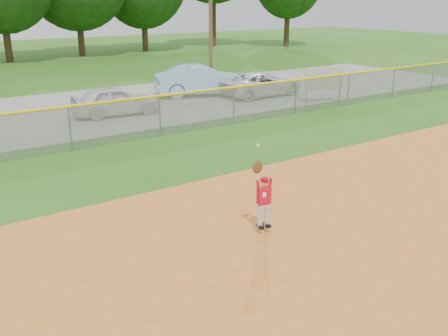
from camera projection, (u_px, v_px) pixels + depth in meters
The scene contains 9 objects.
ground at pixel (376, 236), 10.75m from camera, with size 120.00×120.00×0.00m, color #2B5F15.
parking_strip at pixel (101, 108), 23.25m from camera, with size 44.00×10.00×0.03m, color gray.
car_white_a at pixel (116, 101), 21.54m from camera, with size 1.51×3.76×1.28m, color silver.
car_blue at pixel (202, 80), 25.90m from camera, with size 1.67×4.78×1.57m, color #86B0C8.
car_white_b at pixel (262, 84), 25.86m from camera, with size 2.04×4.43×1.23m, color silver.
sponsor_sign at pixel (324, 80), 23.91m from camera, with size 1.88×0.73×1.76m.
outfield_fence at pixel (160, 113), 18.28m from camera, with size 40.06×0.10×1.55m.
power_lines at pixel (71, 2), 26.97m from camera, with size 19.40×0.24×9.00m.
ballplayer at pixel (263, 195), 10.52m from camera, with size 0.51×0.24×1.89m.
Camera 1 is at (-8.17, -6.17, 4.86)m, focal length 40.00 mm.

